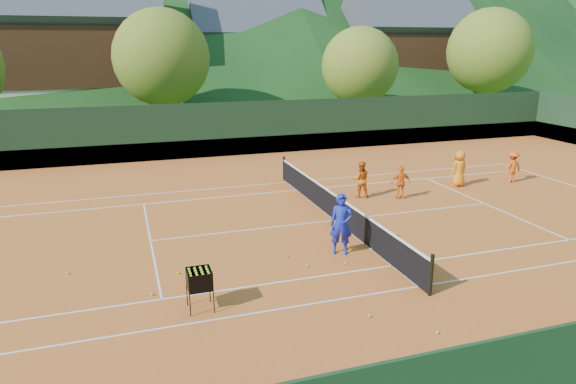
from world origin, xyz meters
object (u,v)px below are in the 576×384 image
object	(u,v)px
student_b	(401,182)
student_d	(512,167)
tennis_net	(335,207)
student_a	(361,179)
chalet_right	(403,53)
chalet_mid	(255,56)
ball_hopper	(199,280)
student_c	(459,168)
chalet_left	(74,49)
coach	(341,224)

from	to	relation	value
student_b	student_d	distance (m)	6.14
student_b	tennis_net	xyz separation A→B (m)	(-3.57, -1.64, -0.18)
student_a	chalet_right	world-z (taller)	chalet_right
chalet_mid	ball_hopper	bearing A→B (deg)	-106.55
student_c	chalet_left	bearing A→B (deg)	-65.56
coach	chalet_left	xyz separation A→B (m)	(-8.96, 32.84, 4.70)
student_d	chalet_right	world-z (taller)	chalet_right
student_b	tennis_net	bearing A→B (deg)	35.39
chalet_left	student_a	bearing A→B (deg)	-66.36
chalet_mid	chalet_right	size ratio (longest dim) A/B	1.06
ball_hopper	chalet_right	distance (m)	43.48
student_d	tennis_net	distance (m)	9.96
student_b	chalet_right	size ratio (longest dim) A/B	0.11
chalet_mid	chalet_right	world-z (taller)	chalet_right
tennis_net	chalet_right	size ratio (longest dim) A/B	1.01
student_d	chalet_left	distance (m)	34.28
coach	chalet_mid	size ratio (longest dim) A/B	0.15
student_c	student_a	bearing A→B (deg)	-4.82
coach	chalet_mid	bearing A→B (deg)	103.34
student_a	ball_hopper	bearing A→B (deg)	60.02
student_a	chalet_left	xyz separation A→B (m)	(-12.11, 27.67, 4.87)
ball_hopper	chalet_mid	distance (m)	40.79
tennis_net	ball_hopper	bearing A→B (deg)	-138.69
student_a	chalet_mid	world-z (taller)	chalet_mid
student_d	chalet_mid	distance (m)	32.14
student_b	student_d	bearing A→B (deg)	-162.67
coach	chalet_left	world-z (taller)	chalet_left
student_b	tennis_net	size ratio (longest dim) A/B	0.11
coach	student_d	world-z (taller)	coach
student_a	student_c	distance (m)	4.88
ball_hopper	chalet_right	size ratio (longest dim) A/B	0.08
student_b	student_d	world-z (taller)	student_d
student_a	chalet_right	bearing A→B (deg)	-106.12
coach	chalet_mid	distance (m)	37.72
student_d	chalet_mid	world-z (taller)	chalet_mid
tennis_net	chalet_left	bearing A→B (deg)	108.43
student_b	chalet_right	xyz separation A→B (m)	(16.43, 28.36, 4.56)
student_a	chalet_left	distance (m)	30.59
student_c	tennis_net	size ratio (longest dim) A/B	0.13
coach	student_c	distance (m)	9.66
tennis_net	chalet_right	xyz separation A→B (m)	(20.00, 30.00, 4.74)
coach	student_b	bearing A→B (deg)	68.30
coach	chalet_right	distance (m)	39.24
coach	student_c	bearing A→B (deg)	57.98
chalet_right	chalet_left	bearing A→B (deg)	-180.00
student_b	chalet_right	distance (m)	33.09
coach	student_b	size ratio (longest dim) A/B	1.37
student_b	student_c	xyz separation A→B (m)	(3.41, 0.90, 0.12)
coach	chalet_right	xyz separation A→B (m)	(21.04, 32.84, 4.31)
chalet_mid	chalet_left	bearing A→B (deg)	-165.96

